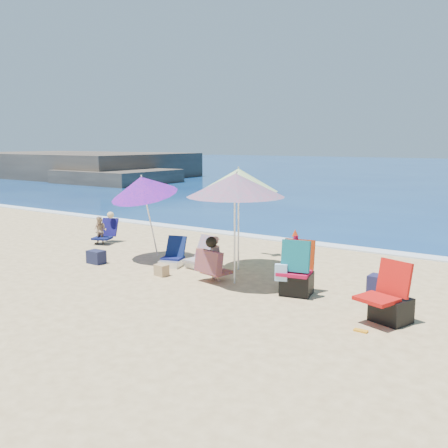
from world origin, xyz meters
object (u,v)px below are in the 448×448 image
Objects in this scene: umbrella_turquoise at (236,185)px; umbrella_blue at (143,186)px; umbrella_striped at (239,180)px; chair_rainbow at (201,259)px; furled_umbrella at (295,258)px; person_left at (102,230)px; person_center at (213,260)px; camp_chair_right at (296,275)px; chair_navy at (173,258)px; camp_chair_left at (390,304)px.

umbrella_turquoise reaches higher than umbrella_blue.
chair_rainbow is (-0.79, -0.32, -1.77)m from umbrella_striped.
furled_umbrella is (4.08, -0.34, -1.10)m from umbrella_blue.
person_center is at bearing -16.20° from person_left.
camp_chair_right is (1.36, -0.07, -1.56)m from umbrella_turquoise.
person_left is (-3.16, 0.79, 0.22)m from chair_navy.
chair_rainbow is at bearing 166.26° from camp_chair_right.
chair_navy is 1.01× the size of chair_rainbow.
umbrella_striped reaches higher than person_left.
camp_chair_right is 6.55m from person_left.
furled_umbrella is (1.77, -0.83, -1.31)m from umbrella_striped.
chair_navy is (-1.41, -0.54, -1.79)m from umbrella_striped.
chair_navy is 0.66m from chair_rainbow.
umbrella_blue reaches higher than camp_chair_left.
umbrella_striped reaches higher than camp_chair_left.
camp_chair_left is at bearing -21.32° from umbrella_striped.
person_left is (-3.78, 0.57, 0.20)m from chair_rainbow.
umbrella_blue is at bearing 175.22° from furled_umbrella.
camp_chair_right is (-1.83, 0.47, 0.09)m from camp_chair_left.
camp_chair_right is at bearing -10.76° from person_left.
umbrella_blue reaches higher than camp_chair_right.
person_left is at bearing 163.80° from person_center.
umbrella_turquoise is 2.22× the size of camp_chair_right.
person_left is (-6.43, 1.22, 0.01)m from camp_chair_right.
furled_umbrella is at bearing -11.35° from chair_rainbow.
person_left reaches higher than chair_rainbow.
chair_navy is at bearing 172.55° from camp_chair_right.
person_left is at bearing 167.16° from umbrella_turquoise.
umbrella_striped is 2.42× the size of person_center.
furled_umbrella is 1.69m from person_center.
chair_navy is 3.30m from camp_chair_right.
umbrella_turquoise is at bearing -24.24° from chair_rainbow.
camp_chair_right is at bearing -7.45° from chair_navy.
umbrella_turquoise is 5.43m from person_left.
furled_umbrella reaches higher than camp_chair_right.
umbrella_blue is 2.74m from person_left.
person_center is at bearing -20.41° from chair_navy.
furled_umbrella is 1.23× the size of camp_chair_left.
camp_chair_right is (0.09, -0.13, -0.27)m from furled_umbrella.
umbrella_turquoise is at bearing 170.38° from camp_chair_left.
camp_chair_left is (6.00, -0.95, -1.46)m from umbrella_blue.
chair_rainbow is 2.73m from camp_chair_right.
umbrella_turquoise is 1.55m from person_center.
furled_umbrella is at bearing -4.78° from umbrella_blue.
umbrella_turquoise is 2.41× the size of camp_chair_left.
person_center is (-1.66, -0.27, -0.20)m from furled_umbrella.
camp_chair_left is (4.47, -1.12, 0.10)m from chair_rainbow.
chair_rainbow is (-1.29, 0.58, -1.75)m from umbrella_turquoise.
camp_chair_right is 1.22× the size of person_left.
umbrella_striped is 2.37m from umbrella_blue.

